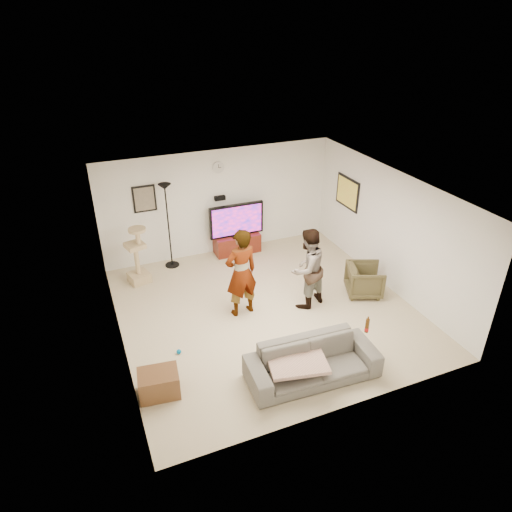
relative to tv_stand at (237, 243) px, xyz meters
name	(u,v)px	position (x,y,z in m)	size (l,w,h in m)	color
floor	(266,310)	(-0.33, -2.50, -0.24)	(5.50, 5.50, 0.02)	tan
ceiling	(267,189)	(-0.33, -2.50, 2.28)	(5.50, 5.50, 0.02)	white
wall_back	(219,202)	(-0.33, 0.25, 1.02)	(5.50, 0.04, 2.50)	white
wall_front	(348,343)	(-0.33, -5.25, 1.02)	(5.50, 0.04, 2.50)	white
wall_left	(113,284)	(-3.08, -2.50, 1.02)	(0.04, 5.50, 2.50)	white
wall_right	(390,230)	(2.42, -2.50, 1.02)	(0.04, 5.50, 2.50)	white
wall_clock	(218,167)	(-0.33, 0.22, 1.87)	(0.26, 0.26, 0.04)	white
wall_speaker	(220,198)	(-0.33, 0.19, 1.15)	(0.25, 0.10, 0.10)	black
picture_back	(144,199)	(-2.03, 0.23, 1.37)	(0.42, 0.03, 0.52)	#6E6656
picture_right	(347,193)	(2.40, -0.90, 1.27)	(0.03, 0.78, 0.62)	#FFD64A
tv_stand	(237,243)	(0.00, 0.00, 0.00)	(1.09, 0.45, 0.46)	#4B170D
console_box	(242,258)	(-0.02, -0.40, -0.19)	(0.40, 0.30, 0.07)	silver
tv	(237,220)	(0.00, 0.00, 0.62)	(1.32, 0.08, 0.78)	black
tv_screen	(237,221)	(0.00, -0.04, 0.62)	(1.22, 0.01, 0.69)	#DF1D6C
floor_lamp	(169,227)	(-1.62, -0.05, 0.76)	(0.32, 0.32, 1.97)	black
cat_tree	(136,255)	(-2.44, -0.47, 0.41)	(0.41, 0.41, 1.28)	tan
person_left	(241,273)	(-0.79, -2.40, 0.66)	(0.65, 0.43, 1.78)	#A2A3A6
person_right	(307,269)	(0.48, -2.63, 0.60)	(0.80, 0.62, 1.65)	#365378
sofa	(313,362)	(-0.39, -4.49, 0.08)	(2.11, 0.82, 0.61)	#58554E
throw_blanket	(297,361)	(-0.67, -4.49, 0.19)	(0.90, 0.70, 0.06)	tan
beer_bottle	(367,326)	(0.58, -4.49, 0.51)	(0.06, 0.06, 0.25)	#4C2B0B
armchair	(365,280)	(1.78, -2.73, 0.09)	(0.69, 0.71, 0.64)	#443D24
side_table	(159,383)	(-2.73, -3.92, -0.02)	(0.61, 0.46, 0.41)	#55361E
toy_ball	(179,352)	(-2.23, -3.13, -0.19)	(0.08, 0.08, 0.08)	#00619F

